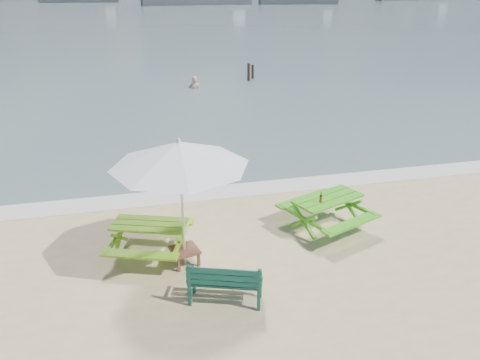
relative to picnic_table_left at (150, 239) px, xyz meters
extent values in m
plane|color=slate|center=(1.77, 83.15, -0.35)|extent=(300.00, 300.00, 0.00)
cube|color=silver|center=(1.77, 2.75, -0.34)|extent=(22.00, 0.90, 0.01)
cube|color=#70B11A|center=(0.00, 0.00, 0.35)|extent=(1.67, 1.19, 0.05)
cube|color=#70B11A|center=(0.24, 0.67, 0.07)|extent=(1.52, 0.77, 0.05)
cube|color=#70B11A|center=(-0.24, -0.67, 0.07)|extent=(1.52, 0.77, 0.05)
cube|color=#70B11A|center=(0.00, 0.00, -0.03)|extent=(1.63, 1.29, 0.65)
cube|color=#3BA218|center=(4.03, 0.21, 0.40)|extent=(1.79, 1.30, 0.05)
cube|color=#3BA218|center=(3.75, 0.92, 0.10)|extent=(1.62, 0.86, 0.05)
cube|color=#3BA218|center=(4.31, -0.50, 0.10)|extent=(1.62, 0.86, 0.05)
cube|color=#3BA218|center=(4.03, 0.21, 0.00)|extent=(1.75, 1.41, 0.69)
cube|color=#0F3F31|center=(1.20, -1.90, 0.06)|extent=(1.36, 0.81, 0.04)
cube|color=#0F3F31|center=(1.13, -2.10, 0.29)|extent=(1.24, 0.47, 0.34)
cube|color=#0F3F31|center=(1.20, -1.90, -0.14)|extent=(1.29, 0.83, 0.41)
cube|color=brown|center=(0.64, -0.53, -0.03)|extent=(0.64, 0.64, 0.05)
cube|color=brown|center=(0.64, -0.53, -0.20)|extent=(0.56, 0.56, 0.29)
cylinder|color=silver|center=(0.64, -0.53, 0.91)|extent=(0.05, 0.05, 2.53)
cone|color=white|center=(0.64, -0.53, 2.02)|extent=(3.18, 3.18, 0.47)
cylinder|color=brown|center=(3.77, 0.04, 0.50)|extent=(0.06, 0.06, 0.14)
cylinder|color=brown|center=(3.77, 0.04, 0.63)|extent=(0.02, 0.02, 0.07)
cylinder|color=#A9132C|center=(3.77, 0.04, 0.50)|extent=(0.06, 0.06, 0.06)
imported|color=tan|center=(3.34, 16.50, -0.64)|extent=(0.78, 0.63, 1.86)
cylinder|color=black|center=(6.68, 17.77, 0.05)|extent=(0.16, 0.16, 1.19)
cylinder|color=black|center=(7.08, 18.37, -0.05)|extent=(0.15, 0.15, 1.01)
cube|color=#373D41|center=(44.93, 114.57, 0.65)|extent=(20.67, 6.25, 2.20)
cube|color=#373D41|center=(18.54, 115.27, 0.65)|extent=(27.90, 6.58, 2.20)
camera|label=1|loc=(-0.15, -8.67, 4.93)|focal=35.00mm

